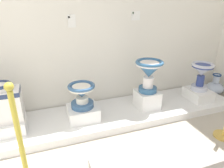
{
  "coord_description": "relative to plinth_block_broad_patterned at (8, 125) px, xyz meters",
  "views": [
    {
      "loc": [
        1.15,
        -0.23,
        1.53
      ],
      "look_at": [
        1.97,
        2.09,
        0.51
      ],
      "focal_mm": 33.25,
      "sensor_mm": 36.0,
      "label": 1
    }
  ],
  "objects": [
    {
      "name": "display_platform",
      "position": [
        1.33,
        0.01,
        -0.12
      ],
      "size": [
        3.48,
        0.76,
        0.1
      ],
      "primitive_type": "cube",
      "color": "white",
      "rests_on": "ground_plane"
    },
    {
      "name": "plinth_block_broad_patterned",
      "position": [
        0.0,
        0.0,
        0.0
      ],
      "size": [
        0.39,
        0.35,
        0.14
      ],
      "primitive_type": "cube",
      "color": "white",
      "rests_on": "display_platform"
    },
    {
      "name": "antique_toilet_broad_patterned",
      "position": [
        0.0,
        -0.0,
        0.3
      ],
      "size": [
        0.39,
        0.26,
        0.45
      ],
      "color": "white",
      "rests_on": "plinth_block_broad_patterned"
    },
    {
      "name": "plinth_block_slender_white",
      "position": [
        0.87,
        -0.02,
        0.01
      ],
      "size": [
        0.37,
        0.35,
        0.16
      ],
      "primitive_type": "cube",
      "color": "white",
      "rests_on": "display_platform"
    },
    {
      "name": "antique_toilet_slender_white",
      "position": [
        0.87,
        -0.02,
        0.28
      ],
      "size": [
        0.33,
        0.33,
        0.3
      ],
      "color": "#365B8A",
      "rests_on": "plinth_block_slender_white"
    },
    {
      "name": "plinth_block_tall_cobalt",
      "position": [
        1.78,
        -0.03,
        0.05
      ],
      "size": [
        0.3,
        0.3,
        0.24
      ],
      "primitive_type": "cube",
      "color": "white",
      "rests_on": "display_platform"
    },
    {
      "name": "antique_toilet_tall_cobalt",
      "position": [
        1.78,
        -0.03,
        0.47
      ],
      "size": [
        0.37,
        0.37,
        0.43
      ],
      "color": "#336392",
      "rests_on": "plinth_block_tall_cobalt"
    },
    {
      "name": "plinth_block_rightmost",
      "position": [
        2.64,
        -0.06,
        0.01
      ],
      "size": [
        0.31,
        0.38,
        0.16
      ],
      "primitive_type": "cube",
      "color": "white",
      "rests_on": "display_platform"
    },
    {
      "name": "antique_toilet_rightmost",
      "position": [
        2.64,
        -0.06,
        0.36
      ],
      "size": [
        0.32,
        0.32,
        0.41
      ],
      "color": "silver",
      "rests_on": "plinth_block_rightmost"
    },
    {
      "name": "info_placard_second",
      "position": [
        0.88,
        0.41,
        1.09
      ],
      "size": [
        0.1,
        0.01,
        0.16
      ],
      "color": "white"
    },
    {
      "name": "info_placard_third",
      "position": [
        1.76,
        0.41,
        1.14
      ],
      "size": [
        0.13,
        0.01,
        0.12
      ],
      "color": "white"
    },
    {
      "name": "decorative_vase_spare",
      "position": [
        3.16,
        0.14,
        -0.03
      ],
      "size": [
        0.29,
        0.29,
        0.37
      ],
      "color": "navy",
      "rests_on": "ground_plane"
    },
    {
      "name": "stanchion_post_near_left",
      "position": [
        0.23,
        -0.9,
        0.16
      ],
      "size": [
        0.23,
        0.23,
        1.02
      ],
      "color": "gold",
      "rests_on": "ground_plane"
    }
  ]
}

